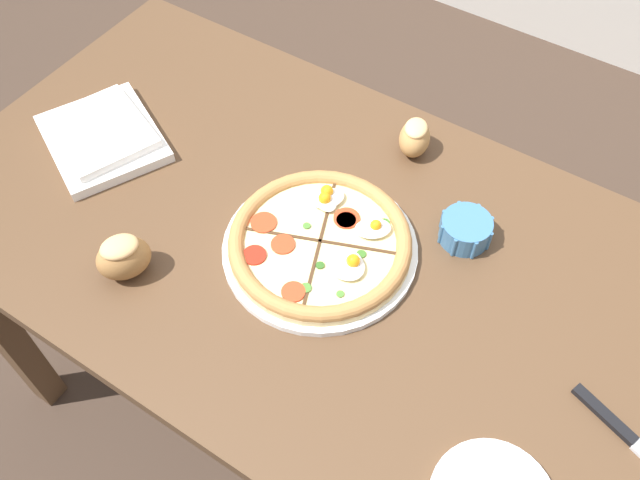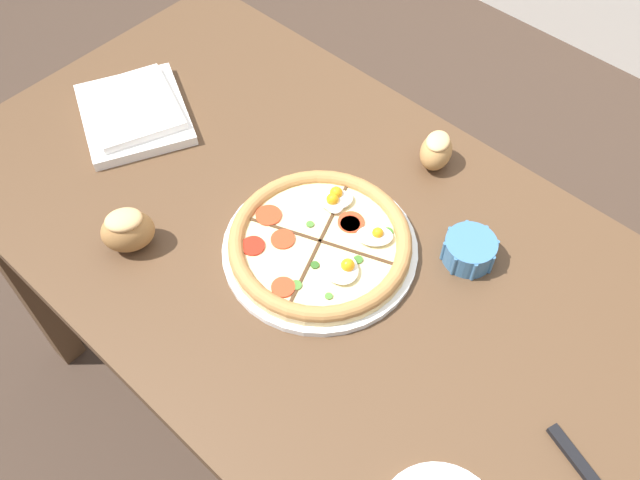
# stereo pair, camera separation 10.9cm
# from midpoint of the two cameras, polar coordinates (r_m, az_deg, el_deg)

# --- Properties ---
(ground_plane) EXTENTS (12.00, 12.00, 0.00)m
(ground_plane) POSITION_cam_midpoint_polar(r_m,az_deg,el_deg) (1.79, 3.82, -16.50)
(ground_plane) COLOR #3D2D23
(dining_table) EXTENTS (1.53, 0.75, 0.77)m
(dining_table) POSITION_cam_midpoint_polar(r_m,az_deg,el_deg) (1.18, 5.56, -5.56)
(dining_table) COLOR #513823
(dining_table) RESTS_ON ground_plane
(pizza) EXTENTS (0.32, 0.32, 0.05)m
(pizza) POSITION_cam_midpoint_polar(r_m,az_deg,el_deg) (1.09, 2.88, -0.48)
(pizza) COLOR white
(pizza) RESTS_ON dining_table
(ramekin_bowl) EXTENTS (0.09, 0.09, 0.04)m
(ramekin_bowl) POSITION_cam_midpoint_polar(r_m,az_deg,el_deg) (1.12, 15.21, -0.97)
(ramekin_bowl) COLOR teal
(ramekin_bowl) RESTS_ON dining_table
(napkin_folded) EXTENTS (0.28, 0.27, 0.04)m
(napkin_folded) POSITION_cam_midpoint_polar(r_m,az_deg,el_deg) (1.34, -13.18, 10.34)
(napkin_folded) COLOR white
(napkin_folded) RESTS_ON dining_table
(bread_piece_near) EXTENTS (0.08, 0.09, 0.07)m
(bread_piece_near) POSITION_cam_midpoint_polar(r_m,az_deg,el_deg) (1.23, 12.29, 7.25)
(bread_piece_near) COLOR #B27F47
(bread_piece_near) RESTS_ON dining_table
(bread_piece_mid) EXTENTS (0.10, 0.11, 0.08)m
(bread_piece_mid) POSITION_cam_midpoint_polar(r_m,az_deg,el_deg) (1.11, -13.27, 0.65)
(bread_piece_mid) COLOR #A3703D
(bread_piece_mid) RESTS_ON dining_table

